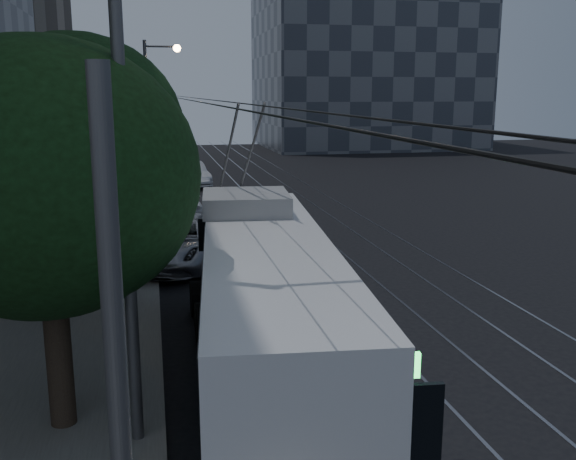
# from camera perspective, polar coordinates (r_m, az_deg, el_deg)

# --- Properties ---
(ground) EXTENTS (120.00, 120.00, 0.00)m
(ground) POSITION_cam_1_polar(r_m,az_deg,el_deg) (15.87, 7.50, -9.51)
(ground) COLOR black
(ground) RESTS_ON ground
(sidewalk) EXTENTS (5.00, 90.00, 0.15)m
(sidewalk) POSITION_cam_1_polar(r_m,az_deg,el_deg) (34.46, -15.89, 2.04)
(sidewalk) COLOR slate
(sidewalk) RESTS_ON ground
(tram_rails) EXTENTS (4.52, 90.00, 0.02)m
(tram_rails) POSITION_cam_1_polar(r_m,az_deg,el_deg) (35.19, 0.58, 2.60)
(tram_rails) COLOR gray
(tram_rails) RESTS_ON ground
(overhead_wires) EXTENTS (2.23, 90.00, 6.00)m
(overhead_wires) POSITION_cam_1_polar(r_m,az_deg,el_deg) (33.96, -11.93, 7.88)
(overhead_wires) COLOR black
(overhead_wires) RESTS_ON ground
(building_distant_right) EXTENTS (22.00, 18.00, 24.00)m
(building_distant_right) POSITION_cam_1_polar(r_m,az_deg,el_deg) (72.89, 6.83, 16.88)
(building_distant_right) COLOR #383E48
(building_distant_right) RESTS_ON ground
(trolleybus) EXTENTS (3.51, 11.79, 5.63)m
(trolleybus) POSITION_cam_1_polar(r_m,az_deg,el_deg) (13.09, -1.99, -6.63)
(trolleybus) COLOR silver
(trolleybus) RESTS_ON ground
(pickup_silver) EXTENTS (4.27, 6.43, 1.64)m
(pickup_silver) POSITION_cam_1_polar(r_m,az_deg,el_deg) (22.46, -9.79, -0.93)
(pickup_silver) COLOR gray
(pickup_silver) RESTS_ON ground
(car_white_a) EXTENTS (1.90, 4.29, 1.43)m
(car_white_a) POSITION_cam_1_polar(r_m,az_deg,el_deg) (31.74, -9.44, 2.69)
(car_white_a) COLOR white
(car_white_a) RESTS_ON ground
(car_white_b) EXTENTS (3.45, 5.52, 1.49)m
(car_white_b) POSITION_cam_1_polar(r_m,az_deg,el_deg) (35.07, -10.64, 3.58)
(car_white_b) COLOR silver
(car_white_b) RESTS_ON ground
(car_white_c) EXTENTS (2.43, 4.86, 1.53)m
(car_white_c) POSITION_cam_1_polar(r_m,az_deg,el_deg) (41.23, -8.64, 4.93)
(car_white_c) COLOR silver
(car_white_c) RESTS_ON ground
(car_white_d) EXTENTS (1.77, 3.81, 1.26)m
(car_white_d) POSITION_cam_1_polar(r_m,az_deg,el_deg) (43.91, -8.85, 5.18)
(car_white_d) COLOR silver
(car_white_d) RESTS_ON ground
(tree_0) EXTENTS (5.04, 5.04, 6.74)m
(tree_0) POSITION_cam_1_polar(r_m,az_deg,el_deg) (11.10, -20.81, 4.29)
(tree_0) COLOR black
(tree_0) RESTS_ON ground
(tree_1) EXTENTS (5.73, 5.73, 7.41)m
(tree_1) POSITION_cam_1_polar(r_m,az_deg,el_deg) (18.26, -18.28, 8.36)
(tree_1) COLOR black
(tree_1) RESTS_ON ground
(tree_2) EXTENTS (4.73, 4.73, 6.76)m
(tree_2) POSITION_cam_1_polar(r_m,az_deg,el_deg) (27.49, -15.20, 9.17)
(tree_2) COLOR black
(tree_2) RESTS_ON ground
(tree_3) EXTENTS (4.70, 4.70, 6.09)m
(tree_3) POSITION_cam_1_polar(r_m,az_deg,el_deg) (30.01, -15.85, 8.11)
(tree_3) COLOR black
(tree_3) RESTS_ON ground
(tree_4) EXTENTS (4.26, 4.26, 6.18)m
(tree_4) POSITION_cam_1_polar(r_m,az_deg,el_deg) (43.94, -14.05, 9.70)
(tree_4) COLOR black
(tree_4) RESTS_ON ground
(tree_5) EXTENTS (4.49, 4.49, 6.61)m
(tree_5) POSITION_cam_1_polar(r_m,az_deg,el_deg) (48.74, -13.89, 10.29)
(tree_5) COLOR black
(tree_5) RESTS_ON ground
(streetlamp_near) EXTENTS (2.52, 0.44, 10.50)m
(streetlamp_near) POSITION_cam_1_polar(r_m,az_deg,el_deg) (10.13, -12.43, 14.54)
(streetlamp_near) COLOR #58585A
(streetlamp_near) RESTS_ON ground
(streetlamp_far) EXTENTS (2.17, 0.44, 8.81)m
(streetlamp_far) POSITION_cam_1_polar(r_m,az_deg,el_deg) (39.37, -11.84, 11.21)
(streetlamp_far) COLOR #58585A
(streetlamp_far) RESTS_ON ground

